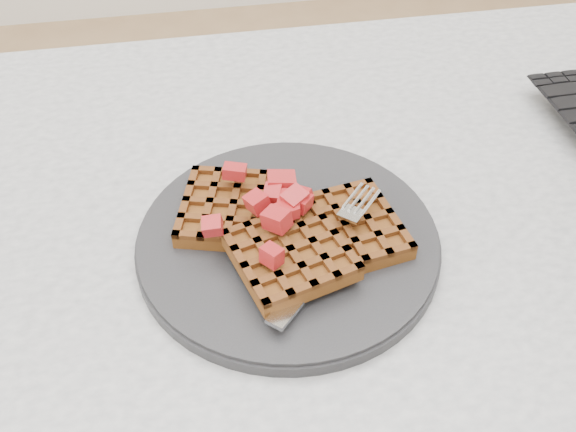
{
  "coord_description": "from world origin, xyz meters",
  "views": [
    {
      "loc": [
        -0.17,
        -0.41,
        1.19
      ],
      "look_at": [
        -0.1,
        -0.01,
        0.79
      ],
      "focal_mm": 40.0,
      "sensor_mm": 36.0,
      "label": 1
    }
  ],
  "objects": [
    {
      "name": "table",
      "position": [
        0.0,
        0.0,
        0.64
      ],
      "size": [
        1.2,
        0.8,
        0.75
      ],
      "color": "beige",
      "rests_on": "ground"
    },
    {
      "name": "waffles",
      "position": [
        -0.1,
        -0.02,
        0.78
      ],
      "size": [
        0.21,
        0.19,
        0.03
      ],
      "color": "brown",
      "rests_on": "plate"
    },
    {
      "name": "strawberry_pile",
      "position": [
        -0.1,
        -0.01,
        0.8
      ],
      "size": [
        0.15,
        0.15,
        0.02
      ],
      "primitive_type": null,
      "color": "maroon",
      "rests_on": "waffles"
    },
    {
      "name": "plate",
      "position": [
        -0.1,
        -0.01,
        0.76
      ],
      "size": [
        0.28,
        0.28,
        0.02
      ],
      "primitive_type": "cylinder",
      "color": "black",
      "rests_on": "table"
    },
    {
      "name": "fork",
      "position": [
        -0.07,
        -0.05,
        0.77
      ],
      "size": [
        0.14,
        0.15,
        0.02
      ],
      "primitive_type": null,
      "rotation": [
        0.0,
        0.0,
        -0.72
      ],
      "color": "silver",
      "rests_on": "plate"
    }
  ]
}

